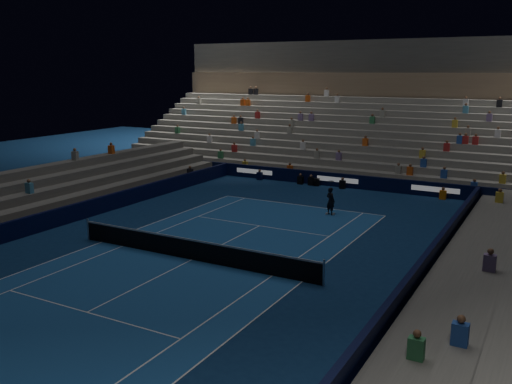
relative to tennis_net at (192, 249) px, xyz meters
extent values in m
plane|color=#0D2750|center=(0.00, 0.00, -0.50)|extent=(90.00, 90.00, 0.00)
cube|color=#194B8D|center=(0.00, 0.00, -0.50)|extent=(10.97, 23.77, 0.01)
cube|color=black|center=(0.00, 18.50, 0.00)|extent=(44.00, 0.25, 1.00)
cube|color=black|center=(9.70, 0.00, 0.00)|extent=(0.25, 37.00, 1.00)
cube|color=black|center=(-9.70, 0.00, 0.00)|extent=(0.25, 37.00, 1.00)
cube|color=slate|center=(0.00, 19.50, -0.25)|extent=(44.00, 1.00, 0.50)
cube|color=slate|center=(0.00, 20.50, 0.00)|extent=(44.00, 1.00, 1.00)
cube|color=slate|center=(0.00, 21.50, 0.25)|extent=(44.00, 1.00, 1.50)
cube|color=slate|center=(0.00, 22.50, 0.50)|extent=(44.00, 1.00, 2.00)
cube|color=slate|center=(0.00, 23.50, 0.75)|extent=(44.00, 1.00, 2.50)
cube|color=slate|center=(0.00, 24.50, 1.00)|extent=(44.00, 1.00, 3.00)
cube|color=slate|center=(0.00, 25.50, 1.25)|extent=(44.00, 1.00, 3.50)
cube|color=slate|center=(0.00, 26.50, 1.50)|extent=(44.00, 1.00, 4.00)
cube|color=slate|center=(0.00, 27.50, 1.75)|extent=(44.00, 1.00, 4.50)
cube|color=slate|center=(0.00, 28.50, 2.00)|extent=(44.00, 1.00, 5.00)
cube|color=slate|center=(0.00, 29.50, 2.25)|extent=(44.00, 1.00, 5.50)
cube|color=slate|center=(0.00, 30.50, 2.50)|extent=(44.00, 1.00, 6.00)
cube|color=#7F674E|center=(0.00, 31.60, 6.60)|extent=(44.00, 0.60, 2.20)
cube|color=#3E3E3C|center=(0.00, 33.00, 9.20)|extent=(44.00, 2.40, 3.00)
cube|color=#60605B|center=(10.50, 0.00, -0.25)|extent=(1.00, 37.00, 0.50)
cube|color=#60605B|center=(11.50, 0.00, 0.00)|extent=(1.00, 37.00, 1.00)
cube|color=#60605B|center=(12.50, 0.00, 0.25)|extent=(1.00, 37.00, 1.50)
cube|color=#60605B|center=(-10.50, 0.00, -0.25)|extent=(1.00, 37.00, 0.50)
cube|color=#60605B|center=(-11.50, 0.00, 0.00)|extent=(1.00, 37.00, 1.00)
cube|color=#60605B|center=(-12.50, 0.00, 0.25)|extent=(1.00, 37.00, 1.50)
cylinder|color=#B2B2B7|center=(-6.40, 0.00, 0.05)|extent=(0.10, 0.10, 1.10)
cylinder|color=#B2B2B7|center=(6.40, 0.00, 0.05)|extent=(0.10, 0.10, 1.10)
cube|color=black|center=(0.00, 0.00, -0.05)|extent=(12.80, 0.03, 0.90)
cube|color=white|center=(0.00, 0.00, 0.44)|extent=(12.80, 0.04, 0.08)
imported|color=black|center=(2.51, 10.59, 0.33)|extent=(0.71, 0.59, 1.66)
cube|color=black|center=(-1.52, 18.09, -0.24)|extent=(0.52, 0.58, 0.54)
cylinder|color=black|center=(-1.52, 17.67, -0.07)|extent=(0.25, 0.38, 0.16)
camera|label=1|loc=(14.10, -19.47, 7.90)|focal=38.87mm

